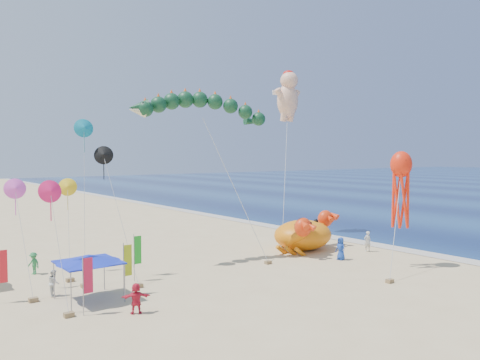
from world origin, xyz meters
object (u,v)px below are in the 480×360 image
crab_inflatable (304,234)px  octopus_kite (401,184)px  cherub_kite (288,95)px  canopy_blue (89,259)px  dragon_kite (201,111)px

crab_inflatable → octopus_kite: bearing=-83.1°
cherub_kite → octopus_kite: cherub_kite is taller
octopus_kite → canopy_blue: bearing=163.3°
crab_inflatable → octopus_kite: 10.32m
dragon_kite → cherub_kite: bearing=20.9°
dragon_kite → cherub_kite: cherub_kite is taller
cherub_kite → crab_inflatable: bearing=-124.6°
octopus_kite → canopy_blue: 22.84m
cherub_kite → canopy_blue: bearing=-158.4°
canopy_blue → crab_inflatable: bearing=7.1°
crab_inflatable → cherub_kite: size_ratio=0.43×
cherub_kite → octopus_kite: 19.21m
dragon_kite → octopus_kite: bearing=-45.3°
dragon_kite → cherub_kite: 16.29m
octopus_kite → canopy_blue: octopus_kite is taller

